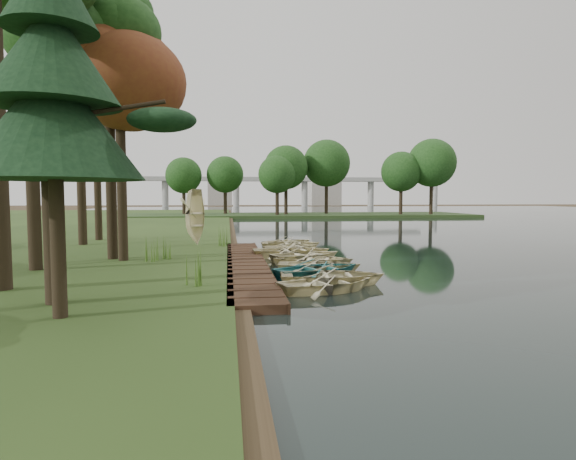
{
  "coord_description": "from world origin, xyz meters",
  "views": [
    {
      "loc": [
        -2.34,
        -19.78,
        3.01
      ],
      "look_at": [
        0.15,
        0.19,
        1.6
      ],
      "focal_mm": 30.0,
      "sensor_mm": 36.0,
      "label": 1
    }
  ],
  "objects": [
    {
      "name": "rowboat_8",
      "position": [
        1.03,
        5.67,
        0.37
      ],
      "size": [
        3.55,
        2.94,
        0.64
      ],
      "primitive_type": "imported",
      "rotation": [
        0.0,
        0.0,
        1.85
      ],
      "color": "beige",
      "rests_on": "water"
    },
    {
      "name": "peninsula",
      "position": [
        8.0,
        50.0,
        0.23
      ],
      "size": [
        50.0,
        14.0,
        0.45
      ],
      "primitive_type": "cube",
      "color": "#2A411D",
      "rests_on": "ground"
    },
    {
      "name": "reeds_3",
      "position": [
        -2.6,
        6.54,
        0.83
      ],
      "size": [
        0.6,
        0.6,
        1.06
      ],
      "primitive_type": "cone",
      "color": "#3F661E",
      "rests_on": "bank"
    },
    {
      "name": "stored_rowboat",
      "position": [
        -4.13,
        7.37,
        0.62
      ],
      "size": [
        3.82,
        3.54,
        0.65
      ],
      "primitive_type": "imported",
      "rotation": [
        3.14,
        0.0,
        1.01
      ],
      "color": "beige",
      "rests_on": "bank"
    },
    {
      "name": "bridge",
      "position": [
        12.31,
        120.0,
        7.08
      ],
      "size": [
        95.9,
        4.0,
        8.6
      ],
      "color": "#A5A5A0",
      "rests_on": "ground"
    },
    {
      "name": "rowboat_6",
      "position": [
        0.71,
        3.2,
        0.44
      ],
      "size": [
        3.88,
        2.85,
        0.78
      ],
      "primitive_type": "imported",
      "rotation": [
        0.0,
        0.0,
        1.61
      ],
      "color": "beige",
      "rests_on": "water"
    },
    {
      "name": "rowboat_9",
      "position": [
        1.16,
        7.12,
        0.4
      ],
      "size": [
        3.45,
        2.55,
        0.69
      ],
      "primitive_type": "imported",
      "rotation": [
        0.0,
        0.0,
        1.52
      ],
      "color": "beige",
      "rests_on": "water"
    },
    {
      "name": "building_b",
      "position": [
        -5.0,
        145.0,
        6.0
      ],
      "size": [
        8.0,
        8.0,
        12.0
      ],
      "primitive_type": "cube",
      "color": "#A5A5A0",
      "rests_on": "ground"
    },
    {
      "name": "reeds_0",
      "position": [
        -3.39,
        -5.1,
        0.8
      ],
      "size": [
        0.6,
        0.6,
        0.99
      ],
      "primitive_type": "cone",
      "color": "#3F661E",
      "rests_on": "bank"
    },
    {
      "name": "ground",
      "position": [
        0.0,
        0.0,
        0.0
      ],
      "size": [
        300.0,
        300.0,
        0.0
      ],
      "primitive_type": "plane",
      "color": "#3D2F1D"
    },
    {
      "name": "reeds_2",
      "position": [
        -4.96,
        1.4,
        0.75
      ],
      "size": [
        0.6,
        0.6,
        0.91
      ],
      "primitive_type": "cone",
      "color": "#3F661E",
      "rests_on": "bank"
    },
    {
      "name": "rowboat_10",
      "position": [
        1.25,
        8.56,
        0.37
      ],
      "size": [
        3.74,
        3.31,
        0.64
      ],
      "primitive_type": "imported",
      "rotation": [
        0.0,
        0.0,
        2.01
      ],
      "color": "beige",
      "rests_on": "water"
    },
    {
      "name": "rowboat_3",
      "position": [
        1.18,
        -1.43,
        0.39
      ],
      "size": [
        3.62,
        2.88,
        0.67
      ],
      "primitive_type": "imported",
      "rotation": [
        0.0,
        0.0,
        1.38
      ],
      "color": "beige",
      "rests_on": "water"
    },
    {
      "name": "rowboat_5",
      "position": [
        1.22,
        1.74,
        0.41
      ],
      "size": [
        4.16,
        3.63,
        0.72
      ],
      "primitive_type": "imported",
      "rotation": [
        0.0,
        0.0,
        1.97
      ],
      "color": "beige",
      "rests_on": "water"
    },
    {
      "name": "rowboat_7",
      "position": [
        1.08,
        4.3,
        0.39
      ],
      "size": [
        3.93,
        3.42,
        0.68
      ],
      "primitive_type": "imported",
      "rotation": [
        0.0,
        0.0,
        1.18
      ],
      "color": "beige",
      "rests_on": "water"
    },
    {
      "name": "rowboat_4",
      "position": [
        1.26,
        0.21,
        0.4
      ],
      "size": [
        3.91,
        3.29,
        0.69
      ],
      "primitive_type": "imported",
      "rotation": [
        0.0,
        0.0,
        1.26
      ],
      "color": "beige",
      "rests_on": "water"
    },
    {
      "name": "tree_2",
      "position": [
        -6.76,
        1.14,
        8.29
      ],
      "size": [
        4.4,
        4.4,
        9.93
      ],
      "color": "black",
      "rests_on": "bank"
    },
    {
      "name": "far_trees",
      "position": [
        4.67,
        50.0,
        6.43
      ],
      "size": [
        45.6,
        5.6,
        8.8
      ],
      "color": "black",
      "rests_on": "peninsula"
    },
    {
      "name": "rowboat_1",
      "position": [
        1.11,
        -4.16,
        0.41
      ],
      "size": [
        3.71,
        2.79,
        0.73
      ],
      "primitive_type": "imported",
      "rotation": [
        0.0,
        0.0,
        1.49
      ],
      "color": "beige",
      "rests_on": "water"
    },
    {
      "name": "boardwalk",
      "position": [
        -1.6,
        0.0,
        0.15
      ],
      "size": [
        1.6,
        16.0,
        0.3
      ],
      "primitive_type": "cube",
      "color": "#362215",
      "rests_on": "ground"
    },
    {
      "name": "pine_tree",
      "position": [
        -6.09,
        -8.63,
        5.42
      ],
      "size": [
        3.8,
        3.8,
        8.18
      ],
      "color": "black",
      "rests_on": "bank"
    },
    {
      "name": "rowboat_2",
      "position": [
        0.96,
        -2.55,
        0.41
      ],
      "size": [
        4.15,
        3.62,
        0.72
      ],
      "primitive_type": "imported",
      "rotation": [
        0.0,
        0.0,
        1.97
      ],
      "color": "teal",
      "rests_on": "water"
    },
    {
      "name": "tree_5",
      "position": [
        -10.46,
        8.33,
        11.96
      ],
      "size": [
        6.08,
        6.08,
        14.32
      ],
      "color": "black",
      "rests_on": "bank"
    },
    {
      "name": "tree_6",
      "position": [
        -10.36,
        11.33,
        9.91
      ],
      "size": [
        5.02,
        5.02,
        11.82
      ],
      "color": "black",
      "rests_on": "bank"
    },
    {
      "name": "tree_4",
      "position": [
        -7.33,
        1.73,
        10.03
      ],
      "size": [
        3.69,
        3.69,
        11.52
      ],
      "color": "black",
      "rests_on": "bank"
    },
    {
      "name": "building_a",
      "position": [
        30.0,
        140.0,
        9.0
      ],
      "size": [
        10.0,
        8.0,
        18.0
      ],
      "primitive_type": "cube",
      "color": "#A5A5A0",
      "rests_on": "ground"
    },
    {
      "name": "reeds_1",
      "position": [
        -5.54,
        0.77,
        0.8
      ],
      "size": [
        0.6,
        0.6,
        0.99
      ],
      "primitive_type": "cone",
      "color": "#3F661E",
      "rests_on": "bank"
    },
    {
      "name": "rowboat_0",
      "position": [
        0.74,
        -5.22,
        0.38
      ],
      "size": [
        3.69,
        3.06,
        0.66
      ],
      "primitive_type": "imported",
      "rotation": [
        0.0,
        0.0,
        1.85
      ],
      "color": "beige",
      "rests_on": "water"
    }
  ]
}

